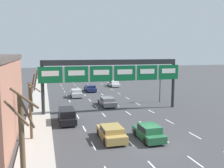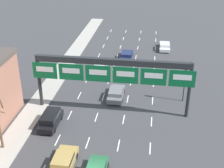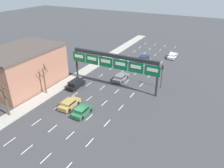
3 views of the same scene
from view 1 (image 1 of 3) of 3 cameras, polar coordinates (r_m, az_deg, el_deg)
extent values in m
plane|color=#3D3D3F|center=(22.56, 9.04, -13.47)|extent=(220.00, 220.00, 0.00)
cube|color=#A8A399|center=(20.75, -17.03, -15.40)|extent=(2.80, 110.00, 0.15)
cube|color=white|center=(22.03, -4.26, -13.90)|extent=(0.12, 2.00, 0.01)
cube|color=white|center=(26.68, -6.37, -10.08)|extent=(0.12, 2.00, 0.01)
cube|color=white|center=(31.43, -7.81, -7.39)|extent=(0.12, 2.00, 0.01)
cube|color=white|center=(36.26, -8.86, -5.41)|extent=(0.12, 2.00, 0.01)
cube|color=white|center=(41.12, -9.66, -3.89)|extent=(0.12, 2.00, 0.01)
cube|color=white|center=(46.02, -10.29, -2.70)|extent=(0.12, 2.00, 0.01)
cube|color=white|center=(50.93, -10.79, -1.73)|extent=(0.12, 2.00, 0.01)
cube|color=white|center=(55.86, -11.21, -0.94)|extent=(0.12, 2.00, 0.01)
cube|color=white|center=(60.80, -11.55, -0.27)|extent=(0.12, 2.00, 0.01)
cube|color=white|center=(65.75, -11.85, 0.29)|extent=(0.12, 2.00, 0.01)
cube|color=white|center=(18.58, 9.51, -18.21)|extent=(0.12, 2.00, 0.01)
cube|color=white|center=(22.84, 4.11, -13.11)|extent=(0.12, 2.00, 0.01)
cube|color=white|center=(27.35, 0.57, -9.58)|extent=(0.12, 2.00, 0.01)
cube|color=white|center=(32.01, -1.90, -7.05)|extent=(0.12, 2.00, 0.01)
cube|color=white|center=(36.76, -3.72, -5.16)|extent=(0.12, 2.00, 0.01)
cube|color=white|center=(41.56, -5.12, -3.69)|extent=(0.12, 2.00, 0.01)
cube|color=white|center=(46.41, -6.22, -2.53)|extent=(0.12, 2.00, 0.01)
cube|color=white|center=(51.29, -7.11, -1.59)|extent=(0.12, 2.00, 0.01)
cube|color=white|center=(56.19, -7.85, -0.82)|extent=(0.12, 2.00, 0.01)
cube|color=white|center=(61.10, -8.47, -0.16)|extent=(0.12, 2.00, 0.01)
cube|color=white|center=(66.03, -8.99, 0.39)|extent=(0.12, 2.00, 0.01)
cube|color=white|center=(20.09, 18.46, -16.46)|extent=(0.12, 2.00, 0.01)
cube|color=white|center=(24.08, 11.70, -12.14)|extent=(0.12, 2.00, 0.01)
cube|color=white|center=(28.40, 7.07, -9.00)|extent=(0.12, 2.00, 0.01)
cube|color=white|center=(32.91, 3.73, -6.66)|extent=(0.12, 2.00, 0.01)
cube|color=white|center=(37.54, 1.23, -4.87)|extent=(0.12, 2.00, 0.01)
cube|color=white|center=(42.26, -0.71, -3.48)|extent=(0.12, 2.00, 0.01)
cube|color=white|center=(47.04, -2.25, -2.36)|extent=(0.12, 2.00, 0.01)
cube|color=white|center=(51.85, -3.50, -1.45)|extent=(0.12, 2.00, 0.01)
cube|color=white|center=(56.70, -4.54, -0.69)|extent=(0.12, 2.00, 0.01)
cube|color=white|center=(61.58, -5.42, -0.06)|extent=(0.12, 2.00, 0.01)
cube|color=white|center=(66.47, -6.16, 0.49)|extent=(0.12, 2.00, 0.01)
cube|color=white|center=(25.69, 18.40, -11.12)|extent=(0.12, 2.00, 0.01)
cube|color=white|center=(29.77, 13.01, -8.36)|extent=(0.12, 2.00, 0.01)
cube|color=white|center=(34.10, 9.01, -6.23)|extent=(0.12, 2.00, 0.01)
cube|color=white|center=(38.59, 5.95, -4.57)|extent=(0.12, 2.00, 0.01)
cube|color=white|center=(43.20, 3.54, -3.25)|extent=(0.12, 2.00, 0.01)
cube|color=white|center=(47.88, 1.60, -2.18)|extent=(0.12, 2.00, 0.01)
cube|color=white|center=(52.62, 0.02, -1.31)|extent=(0.12, 2.00, 0.01)
cube|color=white|center=(57.41, -1.31, -0.57)|extent=(0.12, 2.00, 0.01)
cube|color=white|center=(62.22, -2.42, 0.05)|extent=(0.12, 2.00, 0.01)
cube|color=white|center=(67.07, -3.38, 0.58)|extent=(0.12, 2.00, 0.01)
cylinder|color=#232628|center=(32.24, -15.58, -0.92)|extent=(0.41, 0.41, 6.95)
cylinder|color=#232628|center=(36.87, 13.80, 0.16)|extent=(0.41, 0.41, 6.95)
cube|color=#232628|center=(33.15, 0.12, 5.00)|extent=(18.10, 0.60, 0.70)
cube|color=#0C6033|center=(31.72, -13.92, 2.02)|extent=(2.98, 0.08, 2.04)
cube|color=white|center=(31.66, -13.93, 2.34)|extent=(2.09, 0.02, 0.65)
cube|color=#0C6033|center=(31.96, -8.12, 2.20)|extent=(2.98, 0.08, 2.04)
cube|color=white|center=(31.90, -8.12, 2.52)|extent=(2.09, 0.02, 0.65)
cube|color=#0C6033|center=(32.52, -2.47, 2.36)|extent=(2.98, 0.08, 2.04)
cube|color=white|center=(32.46, -2.45, 2.67)|extent=(2.09, 0.02, 0.65)
cube|color=#0C6033|center=(33.39, 2.95, 2.49)|extent=(2.98, 0.08, 2.04)
cube|color=white|center=(33.33, 2.97, 2.80)|extent=(2.09, 0.02, 0.65)
cube|color=#0C6033|center=(34.53, 8.05, 2.59)|extent=(2.98, 0.08, 2.04)
cube|color=white|center=(34.48, 8.08, 2.89)|extent=(2.09, 0.02, 0.65)
cube|color=#0C6033|center=(35.93, 12.78, 2.67)|extent=(2.98, 0.08, 2.04)
cube|color=white|center=(35.88, 12.82, 2.95)|extent=(2.09, 0.02, 0.65)
cube|color=slate|center=(37.18, -1.18, -4.21)|extent=(1.92, 4.63, 0.61)
cube|color=slate|center=(36.81, -1.07, -3.45)|extent=(1.77, 2.41, 0.49)
cube|color=black|center=(36.81, -1.07, -3.45)|extent=(1.81, 2.21, 0.35)
cylinder|color=black|center=(38.35, -2.96, -4.12)|extent=(0.22, 0.66, 0.66)
cylinder|color=black|center=(38.75, -0.42, -3.99)|extent=(0.22, 0.66, 0.66)
cylinder|color=black|center=(35.70, -1.99, -4.99)|extent=(0.22, 0.66, 0.66)
cylinder|color=black|center=(36.13, 0.71, -4.83)|extent=(0.22, 0.66, 0.66)
cube|color=#A88947|center=(23.21, -0.19, -11.34)|extent=(1.91, 4.27, 0.69)
cube|color=#A88947|center=(22.80, -0.02, -10.19)|extent=(1.75, 2.22, 0.45)
cube|color=black|center=(22.80, -0.02, -10.19)|extent=(1.79, 2.04, 0.32)
cylinder|color=black|center=(24.27, -3.01, -11.03)|extent=(0.22, 0.66, 0.66)
cylinder|color=black|center=(24.67, 0.99, -10.71)|extent=(0.22, 0.66, 0.66)
cylinder|color=black|center=(21.91, -1.54, -13.09)|extent=(0.22, 0.66, 0.66)
cylinder|color=black|center=(22.36, 2.88, -12.67)|extent=(0.22, 0.66, 0.66)
cube|color=silver|center=(57.65, 0.37, -0.06)|extent=(1.89, 4.67, 0.56)
cube|color=silver|center=(57.31, 0.45, 0.44)|extent=(1.74, 2.43, 0.52)
cube|color=black|center=(57.31, 0.45, 0.44)|extent=(1.78, 2.24, 0.37)
cylinder|color=black|center=(58.79, -0.80, -0.06)|extent=(0.22, 0.66, 0.66)
cylinder|color=black|center=(59.24, 0.80, 0.00)|extent=(0.22, 0.66, 0.66)
cylinder|color=black|center=(56.10, -0.08, -0.42)|extent=(0.22, 0.66, 0.66)
cylinder|color=black|center=(56.57, 1.59, -0.36)|extent=(0.22, 0.66, 0.66)
cube|color=#235B38|center=(23.49, 8.33, -11.24)|extent=(1.75, 3.99, 0.64)
cube|color=#235B38|center=(23.09, 8.60, -9.96)|extent=(1.61, 2.08, 0.60)
cube|color=black|center=(23.09, 8.60, -9.96)|extent=(1.65, 1.91, 0.43)
cylinder|color=black|center=(24.32, 5.43, -11.01)|extent=(0.22, 0.66, 0.66)
cylinder|color=black|center=(24.90, 8.89, -10.63)|extent=(0.22, 0.66, 0.66)
cylinder|color=black|center=(22.22, 7.68, -12.86)|extent=(0.22, 0.66, 0.66)
cylinder|color=black|center=(22.86, 11.41, -12.36)|extent=(0.22, 0.66, 0.66)
cube|color=#19234C|center=(50.64, -5.00, -1.09)|extent=(1.86, 4.63, 0.64)
cube|color=#19234C|center=(50.29, -4.95, -0.52)|extent=(1.72, 2.41, 0.47)
cube|color=black|center=(50.29, -4.95, -0.52)|extent=(1.75, 2.22, 0.34)
cylinder|color=black|center=(51.88, -6.19, -1.11)|extent=(0.22, 0.66, 0.66)
cylinder|color=black|center=(52.17, -4.36, -1.04)|extent=(0.22, 0.66, 0.66)
cylinder|color=black|center=(49.17, -5.68, -1.58)|extent=(0.22, 0.66, 0.66)
cylinder|color=black|center=(49.47, -3.75, -1.50)|extent=(0.22, 0.66, 0.66)
cube|color=black|center=(28.85, -10.28, -7.69)|extent=(1.78, 4.40, 0.68)
cube|color=black|center=(28.63, -10.30, -6.33)|extent=(1.64, 3.08, 0.75)
cube|color=black|center=(28.63, -10.30, -6.33)|extent=(1.68, 2.84, 0.54)
cylinder|color=black|center=(30.13, -12.03, -7.50)|extent=(0.22, 0.66, 0.66)
cylinder|color=black|center=(30.25, -8.96, -7.36)|extent=(0.22, 0.66, 0.66)
cylinder|color=black|center=(27.58, -11.70, -8.89)|extent=(0.22, 0.66, 0.66)
cylinder|color=black|center=(27.72, -8.34, -8.73)|extent=(0.22, 0.66, 0.66)
cube|color=#B7B7BC|center=(44.62, -8.21, -2.27)|extent=(1.83, 4.01, 0.68)
cube|color=#B7B7BC|center=(44.29, -8.19, -1.54)|extent=(1.69, 2.08, 0.54)
cube|color=black|center=(44.29, -8.19, -1.54)|extent=(1.72, 1.92, 0.39)
cylinder|color=black|center=(45.75, -9.42, -2.32)|extent=(0.22, 0.66, 0.66)
cylinder|color=black|center=(45.94, -7.37, -2.24)|extent=(0.22, 0.66, 0.66)
cylinder|color=black|center=(43.39, -9.09, -2.85)|extent=(0.22, 0.66, 0.66)
cylinder|color=black|center=(43.60, -6.92, -2.76)|extent=(0.22, 0.66, 0.66)
cylinder|color=black|center=(40.29, 10.90, -1.26)|extent=(0.12, 0.12, 4.02)
cube|color=black|center=(40.00, 10.98, 2.23)|extent=(0.30, 0.24, 0.90)
sphere|color=red|center=(39.85, 11.08, 2.64)|extent=(0.20, 0.20, 0.20)
sphere|color=#412F0C|center=(39.88, 11.06, 2.21)|extent=(0.20, 0.20, 0.20)
sphere|color=#0E3515|center=(39.91, 11.05, 1.78)|extent=(0.20, 0.20, 0.20)
cylinder|color=brown|center=(15.44, -19.86, -12.58)|extent=(0.30, 0.30, 5.40)
cylinder|color=brown|center=(14.34, -20.94, -6.31)|extent=(1.33, 0.44, 1.48)
cylinder|color=brown|center=(14.75, -17.96, -3.38)|extent=(0.14, 1.31, 1.70)
cylinder|color=brown|center=(14.53, -19.01, -5.98)|extent=(0.90, 0.84, 2.12)
cylinder|color=brown|center=(14.08, -19.28, -3.15)|extent=(1.46, 0.79, 1.34)
cylinder|color=brown|center=(23.64, -18.11, -5.88)|extent=(0.25, 0.25, 5.13)
cylinder|color=brown|center=(23.34, -17.03, 0.79)|extent=(0.50, 1.21, 2.03)
cylinder|color=brown|center=(22.74, -17.33, -0.78)|extent=(1.11, 0.97, 1.02)
cylinder|color=brown|center=(23.34, -17.62, 0.55)|extent=(0.48, 0.74, 1.49)
camera|label=2|loc=(18.37, 85.53, 43.55)|focal=50.00mm
camera|label=3|loc=(30.32, 86.51, 25.19)|focal=35.00mm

